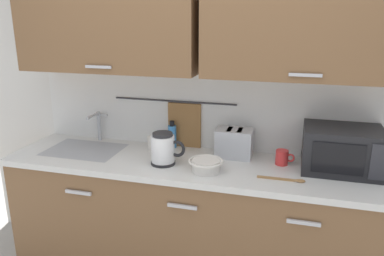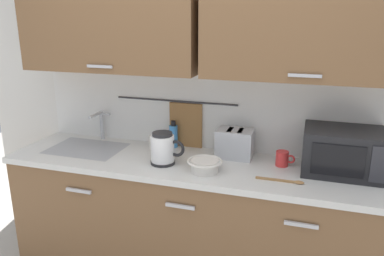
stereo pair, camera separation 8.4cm
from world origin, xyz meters
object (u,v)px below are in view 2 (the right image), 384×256
(electric_kettle, at_px, (163,149))
(toaster, at_px, (235,143))
(mixing_bowl, at_px, (205,165))
(mug_by_kettle, at_px, (283,159))
(dish_soap_bottle, at_px, (173,135))
(microwave, at_px, (343,151))
(mug_near_sink, at_px, (155,142))
(wooden_spoon, at_px, (286,181))

(electric_kettle, bearing_deg, toaster, 31.77)
(mixing_bowl, bearing_deg, toaster, 68.13)
(mug_by_kettle, bearing_deg, dish_soap_bottle, 170.63)
(microwave, bearing_deg, mug_by_kettle, 179.88)
(mug_near_sink, height_order, toaster, toaster)
(mug_near_sink, distance_m, mug_by_kettle, 0.90)
(microwave, distance_m, dish_soap_bottle, 1.14)
(microwave, height_order, toaster, microwave)
(microwave, relative_size, wooden_spoon, 1.67)
(mixing_bowl, bearing_deg, mug_near_sink, 146.73)
(microwave, distance_m, mixing_bowl, 0.83)
(electric_kettle, distance_m, dish_soap_bottle, 0.33)
(mug_near_sink, xyz_separation_m, mixing_bowl, (0.45, -0.30, -0.00))
(electric_kettle, xyz_separation_m, toaster, (0.41, 0.25, -0.01))
(microwave, distance_m, mug_by_kettle, 0.36)
(microwave, relative_size, mixing_bowl, 2.15)
(microwave, xyz_separation_m, mug_near_sink, (-1.24, 0.05, -0.09))
(wooden_spoon, bearing_deg, mixing_bowl, 179.64)
(microwave, distance_m, wooden_spoon, 0.41)
(mug_by_kettle, bearing_deg, mixing_bowl, -151.27)
(electric_kettle, bearing_deg, mug_near_sink, 123.48)
(microwave, relative_size, toaster, 1.80)
(mixing_bowl, bearing_deg, dish_soap_bottle, 132.27)
(mug_near_sink, relative_size, mixing_bowl, 0.56)
(mug_near_sink, relative_size, toaster, 0.47)
(mug_near_sink, relative_size, wooden_spoon, 0.44)
(electric_kettle, relative_size, mixing_bowl, 1.06)
(mug_by_kettle, bearing_deg, mug_near_sink, 176.56)
(mug_near_sink, bearing_deg, dish_soap_bottle, 33.35)
(mixing_bowl, bearing_deg, electric_kettle, 170.12)
(electric_kettle, relative_size, dish_soap_bottle, 1.16)
(dish_soap_bottle, height_order, mixing_bowl, dish_soap_bottle)
(electric_kettle, height_order, toaster, electric_kettle)
(mug_near_sink, bearing_deg, wooden_spoon, -17.75)
(mug_near_sink, height_order, mug_by_kettle, same)
(toaster, bearing_deg, mug_by_kettle, -11.04)
(toaster, bearing_deg, electric_kettle, -148.23)
(dish_soap_bottle, distance_m, mug_near_sink, 0.14)
(toaster, bearing_deg, mixing_bowl, -111.87)
(toaster, bearing_deg, dish_soap_bottle, 171.80)
(microwave, bearing_deg, toaster, 174.59)
(electric_kettle, bearing_deg, microwave, 10.07)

